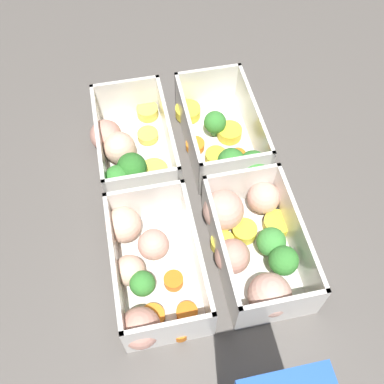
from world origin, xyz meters
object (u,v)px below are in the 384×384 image
at_px(container_far_right, 129,150).
at_px(container_near_right, 224,138).
at_px(container_near_left, 253,242).
at_px(container_far_left, 147,269).

bearing_deg(container_far_right, container_near_right, -92.36).
height_order(container_near_right, container_far_right, same).
xyz_separation_m(container_near_left, container_far_left, (-0.01, 0.13, -0.00)).
relative_size(container_far_left, container_far_right, 1.04).
height_order(container_near_left, container_far_right, same).
bearing_deg(container_far_left, container_far_right, -0.91).
bearing_deg(container_near_right, container_near_left, 178.26).
bearing_deg(container_near_left, container_far_left, 93.23).
height_order(container_near_right, container_far_left, same).
height_order(container_far_left, container_far_right, same).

